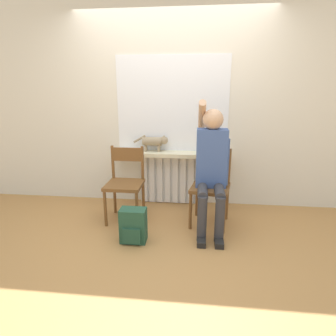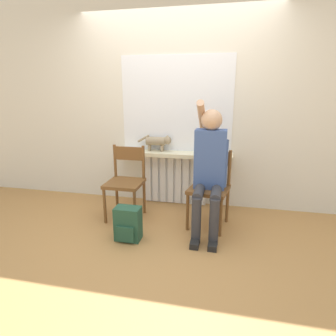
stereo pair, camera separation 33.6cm
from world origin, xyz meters
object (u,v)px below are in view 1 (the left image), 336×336
Objects in this scene: person at (212,164)px; cat at (155,141)px; backpack at (133,226)px; chair_right at (211,185)px; chair_left at (125,182)px.

person is 3.10× the size of cat.
person reaches higher than cat.
backpack is at bearing -93.92° from cat.
cat is at bearing 154.87° from chair_right.
cat is at bearing 86.08° from backpack.
person is at bearing -83.09° from chair_right.
backpack is at bearing -136.01° from chair_right.
cat reaches higher than chair_left.
cat is (-0.72, 0.62, 0.12)m from person.
chair_right is at bearing -35.58° from cat.
chair_left is 0.61× the size of person.
chair_right is at bearing 86.47° from person.
chair_right is 0.30m from person.
person reaches higher than backpack.
person is at bearing -40.67° from cat.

